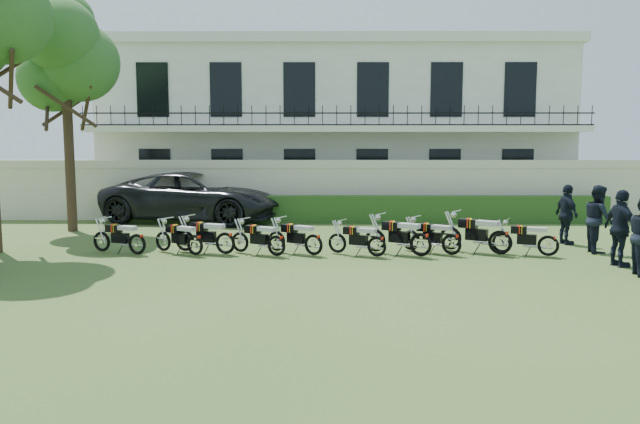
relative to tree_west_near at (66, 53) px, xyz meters
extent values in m
plane|color=#355321|center=(8.96, -5.00, -5.89)|extent=(100.00, 100.00, 0.00)
cube|color=beige|center=(8.96, 3.00, -4.89)|extent=(30.00, 0.30, 2.00)
cube|color=beige|center=(8.96, 3.00, -3.74)|extent=(30.00, 0.35, 0.30)
cube|color=#214016|center=(9.96, 2.20, -5.39)|extent=(18.00, 0.60, 1.00)
cube|color=white|center=(8.96, 9.00, -2.39)|extent=(20.00, 8.00, 7.00)
cube|color=white|center=(8.96, 9.00, 1.31)|extent=(20.40, 8.40, 0.40)
cube|color=white|center=(8.96, 4.30, -2.39)|extent=(20.00, 1.40, 0.25)
cube|color=black|center=(8.96, 3.65, -1.79)|extent=(20.00, 0.05, 0.05)
cube|color=black|center=(8.96, 3.65, -2.24)|extent=(20.00, 0.05, 0.05)
cube|color=black|center=(1.46, 5.02, -4.29)|extent=(1.30, 0.12, 2.20)
cube|color=black|center=(1.46, 5.02, -0.79)|extent=(1.30, 0.12, 2.20)
cube|color=black|center=(4.46, 5.02, -4.29)|extent=(1.30, 0.12, 2.20)
cube|color=black|center=(4.46, 5.02, -0.79)|extent=(1.30, 0.12, 2.20)
cube|color=black|center=(7.46, 5.02, -4.29)|extent=(1.30, 0.12, 2.20)
cube|color=black|center=(7.46, 5.02, -0.79)|extent=(1.30, 0.12, 2.20)
cube|color=black|center=(10.46, 5.02, -4.29)|extent=(1.30, 0.12, 2.20)
cube|color=black|center=(10.46, 5.02, -0.79)|extent=(1.30, 0.12, 2.20)
cube|color=black|center=(13.46, 5.02, -4.29)|extent=(1.30, 0.12, 2.20)
cube|color=black|center=(13.46, 5.02, -0.79)|extent=(1.30, 0.12, 2.20)
cube|color=black|center=(16.46, 5.02, -4.29)|extent=(1.30, 0.12, 2.20)
cube|color=black|center=(16.46, 5.02, -0.79)|extent=(1.30, 0.12, 2.20)
sphere|color=#2E6026|center=(-0.14, -3.80, 0.49)|extent=(2.60, 2.60, 2.60)
cylinder|color=#473323|center=(-0.04, 0.00, -3.26)|extent=(0.32, 0.32, 5.25)
sphere|color=#2E6026|center=(0.36, 0.20, -0.26)|extent=(2.60, 2.60, 2.60)
sphere|color=#2E6026|center=(-0.64, 0.30, -0.79)|extent=(2.20, 2.20, 2.20)
sphere|color=#2E6026|center=(0.06, -0.50, 0.49)|extent=(2.40, 2.40, 2.40)
sphere|color=#2E6026|center=(-0.04, 0.00, 1.01)|extent=(2.00, 2.00, 2.00)
torus|color=black|center=(4.02, -4.64, -5.62)|extent=(0.55, 0.28, 0.56)
torus|color=black|center=(2.91, -4.20, -5.62)|extent=(0.55, 0.28, 0.56)
cube|color=black|center=(3.51, -4.43, -5.48)|extent=(0.53, 0.34, 0.27)
cube|color=black|center=(3.31, -4.36, -5.23)|extent=(0.47, 0.37, 0.20)
cube|color=red|center=(3.31, -4.36, -5.22)|extent=(0.08, 0.25, 0.21)
cube|color=yellow|center=(3.36, -4.38, -5.22)|extent=(0.05, 0.25, 0.21)
cube|color=#BEBEBE|center=(3.74, -4.52, -5.20)|extent=(0.55, 0.39, 0.11)
cylinder|color=silver|center=(3.04, -4.25, -4.96)|extent=(0.23, 0.52, 0.03)
torus|color=black|center=(5.54, -4.83, -5.62)|extent=(0.51, 0.36, 0.55)
torus|color=black|center=(4.54, -4.22, -5.62)|extent=(0.51, 0.36, 0.55)
cube|color=black|center=(5.08, -4.55, -5.48)|extent=(0.51, 0.40, 0.27)
cube|color=black|center=(4.90, -4.44, -5.24)|extent=(0.47, 0.41, 0.20)
cube|color=red|center=(4.90, -4.44, -5.23)|extent=(0.12, 0.25, 0.21)
cube|color=yellow|center=(4.94, -4.47, -5.23)|extent=(0.09, 0.25, 0.21)
cube|color=#BEBEBE|center=(5.28, -4.68, -5.20)|extent=(0.54, 0.44, 0.11)
cylinder|color=silver|center=(4.65, -4.29, -4.97)|extent=(0.31, 0.48, 0.03)
torus|color=black|center=(6.41, -4.60, -5.60)|extent=(0.59, 0.29, 0.59)
torus|color=black|center=(5.23, -4.15, -5.60)|extent=(0.59, 0.29, 0.59)
cube|color=black|center=(5.86, -4.39, -5.45)|extent=(0.56, 0.35, 0.29)
cube|color=black|center=(5.65, -4.31, -5.19)|extent=(0.50, 0.39, 0.21)
cube|color=red|center=(5.65, -4.31, -5.18)|extent=(0.08, 0.26, 0.22)
cube|color=yellow|center=(5.71, -4.33, -5.18)|extent=(0.05, 0.26, 0.22)
cube|color=#BEBEBE|center=(6.11, -4.48, -5.15)|extent=(0.58, 0.41, 0.12)
cylinder|color=silver|center=(5.36, -4.20, -4.90)|extent=(0.23, 0.56, 0.03)
torus|color=black|center=(7.72, -4.93, -5.62)|extent=(0.53, 0.34, 0.56)
torus|color=black|center=(6.69, -4.35, -5.62)|extent=(0.53, 0.34, 0.56)
cube|color=black|center=(7.25, -4.66, -5.48)|extent=(0.52, 0.39, 0.27)
cube|color=black|center=(7.06, -4.56, -5.23)|extent=(0.47, 0.41, 0.20)
cube|color=red|center=(7.06, -4.56, -5.22)|extent=(0.11, 0.25, 0.21)
cube|color=yellow|center=(7.11, -4.58, -5.22)|extent=(0.09, 0.25, 0.21)
cube|color=#BEBEBE|center=(7.46, -4.78, -5.20)|extent=(0.54, 0.44, 0.11)
cylinder|color=silver|center=(6.81, -4.41, -4.96)|extent=(0.29, 0.49, 0.03)
torus|color=black|center=(8.70, -4.83, -5.61)|extent=(0.53, 0.36, 0.56)
torus|color=black|center=(7.67, -4.21, -5.61)|extent=(0.53, 0.36, 0.56)
cube|color=black|center=(8.22, -4.54, -5.47)|extent=(0.52, 0.41, 0.28)
cube|color=black|center=(8.04, -4.43, -5.22)|extent=(0.48, 0.42, 0.20)
cube|color=red|center=(8.04, -4.43, -5.21)|extent=(0.12, 0.26, 0.21)
cube|color=yellow|center=(8.09, -4.46, -5.21)|extent=(0.09, 0.25, 0.21)
cube|color=#BEBEBE|center=(8.44, -4.67, -5.19)|extent=(0.55, 0.45, 0.11)
cylinder|color=silver|center=(7.79, -4.28, -4.95)|extent=(0.31, 0.49, 0.03)
torus|color=black|center=(10.35, -4.98, -5.62)|extent=(0.52, 0.32, 0.54)
torus|color=black|center=(9.33, -4.44, -5.62)|extent=(0.52, 0.32, 0.54)
cube|color=black|center=(9.88, -4.73, -5.49)|extent=(0.51, 0.37, 0.27)
cube|color=black|center=(9.70, -4.63, -5.25)|extent=(0.46, 0.39, 0.20)
cube|color=red|center=(9.70, -4.63, -5.24)|extent=(0.10, 0.25, 0.20)
cube|color=yellow|center=(9.75, -4.66, -5.24)|extent=(0.08, 0.24, 0.20)
cube|color=#BEBEBE|center=(10.10, -4.84, -5.21)|extent=(0.53, 0.42, 0.11)
cylinder|color=silver|center=(9.45, -4.50, -4.98)|extent=(0.27, 0.48, 0.03)
torus|color=black|center=(11.57, -5.03, -5.58)|extent=(0.58, 0.41, 0.63)
torus|color=black|center=(10.43, -4.33, -5.58)|extent=(0.58, 0.41, 0.63)
cube|color=black|center=(11.04, -4.71, -5.43)|extent=(0.58, 0.46, 0.31)
cube|color=black|center=(10.84, -4.58, -5.15)|extent=(0.53, 0.47, 0.23)
cube|color=red|center=(10.84, -4.58, -5.14)|extent=(0.14, 0.29, 0.24)
cube|color=yellow|center=(10.89, -4.61, -5.14)|extent=(0.11, 0.28, 0.24)
cube|color=#BEBEBE|center=(11.28, -4.85, -5.11)|extent=(0.61, 0.51, 0.12)
cylinder|color=silver|center=(10.56, -4.41, -4.84)|extent=(0.35, 0.54, 0.03)
torus|color=black|center=(12.34, -4.81, -5.61)|extent=(0.51, 0.40, 0.57)
torus|color=black|center=(11.36, -4.10, -5.61)|extent=(0.51, 0.40, 0.57)
cube|color=black|center=(11.89, -4.48, -5.47)|extent=(0.51, 0.44, 0.28)
cube|color=black|center=(11.72, -4.36, -5.22)|extent=(0.48, 0.44, 0.20)
cube|color=red|center=(11.72, -4.36, -5.21)|extent=(0.14, 0.26, 0.21)
cube|color=yellow|center=(11.76, -4.39, -5.21)|extent=(0.11, 0.25, 0.21)
cube|color=#BEBEBE|center=(12.09, -4.63, -5.18)|extent=(0.55, 0.48, 0.11)
cylinder|color=silver|center=(11.48, -4.18, -4.94)|extent=(0.35, 0.47, 0.03)
torus|color=black|center=(13.74, -4.78, -5.57)|extent=(0.60, 0.43, 0.65)
torus|color=black|center=(12.57, -4.03, -5.57)|extent=(0.60, 0.43, 0.65)
cube|color=black|center=(13.20, -4.43, -5.41)|extent=(0.60, 0.48, 0.32)
cube|color=black|center=(12.99, -4.30, -5.12)|extent=(0.56, 0.49, 0.24)
cube|color=red|center=(12.99, -4.30, -5.11)|extent=(0.15, 0.30, 0.25)
cube|color=yellow|center=(13.05, -4.33, -5.11)|extent=(0.12, 0.29, 0.25)
cube|color=#BEBEBE|center=(13.44, -4.59, -5.08)|extent=(0.63, 0.53, 0.13)
cylinder|color=silver|center=(12.70, -4.11, -4.80)|extent=(0.37, 0.56, 0.03)
torus|color=black|center=(14.91, -4.83, -5.62)|extent=(0.54, 0.29, 0.55)
torus|color=black|center=(13.83, -4.36, -5.62)|extent=(0.54, 0.29, 0.55)
cube|color=black|center=(14.41, -4.61, -5.48)|extent=(0.52, 0.35, 0.27)
cube|color=black|center=(14.22, -4.53, -5.24)|extent=(0.47, 0.38, 0.20)
cube|color=red|center=(14.22, -4.53, -5.23)|extent=(0.09, 0.25, 0.21)
cube|color=yellow|center=(14.27, -4.55, -5.23)|extent=(0.06, 0.25, 0.21)
cube|color=#BEBEBE|center=(14.64, -4.71, -5.20)|extent=(0.54, 0.40, 0.11)
cylinder|color=silver|center=(13.96, -4.41, -4.97)|extent=(0.24, 0.51, 0.03)
imported|color=black|center=(3.55, 2.58, -4.96)|extent=(7.14, 4.27, 1.86)
imported|color=black|center=(15.65, -5.84, -4.95)|extent=(0.69, 1.18, 1.88)
imported|color=black|center=(15.94, -3.94, -4.96)|extent=(0.79, 0.97, 1.86)
imported|color=black|center=(15.60, -2.61, -5.00)|extent=(0.61, 1.10, 1.77)
camera|label=1|loc=(8.44, -20.81, -2.81)|focal=35.00mm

